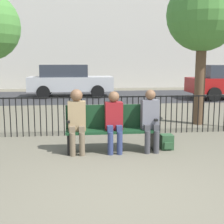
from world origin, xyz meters
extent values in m
plane|color=#605B4C|center=(0.00, 0.00, 0.00)|extent=(80.00, 80.00, 0.00)
cube|color=#14381E|center=(0.00, 2.08, 0.42)|extent=(1.82, 0.45, 0.05)
cube|color=#14381E|center=(0.00, 2.27, 0.69)|extent=(1.82, 0.05, 0.47)
cube|color=black|center=(-0.85, 2.08, 0.20)|extent=(0.06, 0.38, 0.40)
cube|color=black|center=(0.85, 2.08, 0.20)|extent=(0.06, 0.38, 0.40)
cube|color=black|center=(-0.85, 2.08, 0.65)|extent=(0.06, 0.38, 0.04)
cube|color=black|center=(0.85, 2.08, 0.65)|extent=(0.06, 0.38, 0.04)
cylinder|color=brown|center=(-0.78, 1.86, 0.23)|extent=(0.11, 0.11, 0.45)
cylinder|color=brown|center=(-0.60, 1.86, 0.23)|extent=(0.11, 0.11, 0.45)
cube|color=brown|center=(-0.78, 1.96, 0.50)|extent=(0.11, 0.20, 0.12)
cube|color=brown|center=(-0.60, 1.96, 0.50)|extent=(0.11, 0.20, 0.12)
cube|color=#997F59|center=(-0.69, 2.08, 0.74)|extent=(0.34, 0.22, 0.57)
sphere|color=brown|center=(-0.69, 2.06, 1.14)|extent=(0.23, 0.23, 0.23)
cylinder|color=navy|center=(-0.06, 1.86, 0.23)|extent=(0.11, 0.11, 0.45)
cylinder|color=navy|center=(0.12, 1.86, 0.23)|extent=(0.11, 0.11, 0.45)
cube|color=navy|center=(-0.06, 1.96, 0.50)|extent=(0.11, 0.20, 0.12)
cube|color=navy|center=(0.12, 1.96, 0.50)|extent=(0.11, 0.20, 0.12)
cube|color=maroon|center=(0.03, 2.08, 0.72)|extent=(0.34, 0.22, 0.55)
sphere|color=brown|center=(0.03, 2.06, 1.10)|extent=(0.21, 0.21, 0.21)
cylinder|color=#3D3D42|center=(0.67, 1.86, 0.23)|extent=(0.11, 0.11, 0.45)
cylinder|color=#3D3D42|center=(0.85, 1.86, 0.23)|extent=(0.11, 0.11, 0.45)
cube|color=#3D3D42|center=(0.67, 1.96, 0.50)|extent=(0.11, 0.20, 0.12)
cube|color=#3D3D42|center=(0.85, 1.96, 0.50)|extent=(0.11, 0.20, 0.12)
cube|color=slate|center=(0.76, 2.08, 0.74)|extent=(0.34, 0.22, 0.58)
sphere|color=brown|center=(0.76, 2.06, 1.13)|extent=(0.20, 0.20, 0.20)
cube|color=#284C2D|center=(1.13, 2.12, 0.15)|extent=(0.25, 0.23, 0.30)
cube|color=#284C2D|center=(1.13, 1.98, 0.11)|extent=(0.17, 0.04, 0.14)
cylinder|color=black|center=(-2.40, 3.55, 0.47)|extent=(0.02, 0.02, 0.95)
cylinder|color=black|center=(-2.26, 3.55, 0.47)|extent=(0.02, 0.02, 0.95)
cylinder|color=black|center=(-2.12, 3.55, 0.47)|extent=(0.02, 0.02, 0.95)
cylinder|color=black|center=(-1.98, 3.55, 0.47)|extent=(0.02, 0.02, 0.95)
cylinder|color=black|center=(-1.84, 3.55, 0.47)|extent=(0.02, 0.02, 0.95)
cylinder|color=black|center=(-1.70, 3.55, 0.47)|extent=(0.02, 0.02, 0.95)
cylinder|color=black|center=(-1.56, 3.55, 0.47)|extent=(0.02, 0.02, 0.95)
cylinder|color=black|center=(-1.42, 3.55, 0.47)|extent=(0.02, 0.02, 0.95)
cylinder|color=black|center=(-1.28, 3.55, 0.47)|extent=(0.02, 0.02, 0.95)
cylinder|color=black|center=(-1.14, 3.55, 0.47)|extent=(0.02, 0.02, 0.95)
cylinder|color=black|center=(-1.00, 3.55, 0.47)|extent=(0.02, 0.02, 0.95)
cylinder|color=black|center=(-0.86, 3.55, 0.47)|extent=(0.02, 0.02, 0.95)
cylinder|color=black|center=(-0.72, 3.55, 0.47)|extent=(0.02, 0.02, 0.95)
cylinder|color=black|center=(-0.58, 3.55, 0.47)|extent=(0.02, 0.02, 0.95)
cylinder|color=black|center=(-0.44, 3.55, 0.47)|extent=(0.02, 0.02, 0.95)
cylinder|color=black|center=(-0.30, 3.55, 0.47)|extent=(0.02, 0.02, 0.95)
cylinder|color=black|center=(-0.16, 3.55, 0.47)|extent=(0.02, 0.02, 0.95)
cylinder|color=black|center=(-0.02, 3.55, 0.47)|extent=(0.02, 0.02, 0.95)
cylinder|color=black|center=(0.12, 3.55, 0.47)|extent=(0.02, 0.02, 0.95)
cylinder|color=black|center=(0.26, 3.55, 0.47)|extent=(0.02, 0.02, 0.95)
cylinder|color=black|center=(0.40, 3.55, 0.47)|extent=(0.02, 0.02, 0.95)
cylinder|color=black|center=(0.54, 3.55, 0.47)|extent=(0.02, 0.02, 0.95)
cylinder|color=black|center=(0.68, 3.55, 0.47)|extent=(0.02, 0.02, 0.95)
cylinder|color=black|center=(0.82, 3.55, 0.47)|extent=(0.02, 0.02, 0.95)
cylinder|color=black|center=(0.96, 3.55, 0.47)|extent=(0.02, 0.02, 0.95)
cylinder|color=black|center=(1.10, 3.55, 0.47)|extent=(0.02, 0.02, 0.95)
cylinder|color=black|center=(1.24, 3.55, 0.47)|extent=(0.02, 0.02, 0.95)
cylinder|color=black|center=(1.38, 3.55, 0.47)|extent=(0.02, 0.02, 0.95)
cylinder|color=black|center=(1.52, 3.55, 0.47)|extent=(0.02, 0.02, 0.95)
cylinder|color=black|center=(1.66, 3.55, 0.47)|extent=(0.02, 0.02, 0.95)
cylinder|color=black|center=(1.80, 3.55, 0.47)|extent=(0.02, 0.02, 0.95)
cylinder|color=black|center=(1.94, 3.55, 0.47)|extent=(0.02, 0.02, 0.95)
cylinder|color=black|center=(2.08, 3.55, 0.47)|extent=(0.02, 0.02, 0.95)
cylinder|color=black|center=(2.22, 3.55, 0.47)|extent=(0.02, 0.02, 0.95)
cylinder|color=black|center=(2.36, 3.55, 0.47)|extent=(0.02, 0.02, 0.95)
cylinder|color=black|center=(2.50, 3.55, 0.47)|extent=(0.02, 0.02, 0.95)
cylinder|color=black|center=(2.64, 3.55, 0.47)|extent=(0.02, 0.02, 0.95)
cylinder|color=black|center=(2.78, 3.55, 0.47)|extent=(0.02, 0.02, 0.95)
cylinder|color=black|center=(2.92, 3.55, 0.47)|extent=(0.02, 0.02, 0.95)
cylinder|color=black|center=(3.06, 3.55, 0.47)|extent=(0.02, 0.02, 0.95)
cube|color=black|center=(0.00, 3.55, 0.93)|extent=(9.00, 0.03, 0.03)
cylinder|color=brown|center=(2.78, 4.55, 1.25)|extent=(0.29, 0.29, 2.50)
sphere|color=#478438|center=(2.78, 4.55, 3.05)|extent=(1.99, 1.99, 1.99)
cube|color=#2B2B2D|center=(0.00, 12.00, 0.00)|extent=(24.00, 6.00, 0.01)
cube|color=#B7B7BC|center=(-0.98, 12.06, 0.67)|extent=(4.20, 1.70, 0.70)
cube|color=#2D333D|center=(-1.29, 12.06, 1.32)|extent=(2.31, 1.56, 0.60)
cylinder|color=black|center=(0.32, 11.19, 0.32)|extent=(0.64, 0.20, 0.64)
cylinder|color=black|center=(0.32, 12.93, 0.32)|extent=(0.64, 0.20, 0.64)
cylinder|color=black|center=(-2.28, 11.19, 0.32)|extent=(0.64, 0.20, 0.64)
cylinder|color=black|center=(-2.28, 12.93, 0.32)|extent=(0.64, 0.20, 0.64)
cylinder|color=black|center=(5.44, 9.38, 0.32)|extent=(0.64, 0.20, 0.64)
cylinder|color=black|center=(5.44, 11.12, 0.32)|extent=(0.64, 0.20, 0.64)
camera|label=1|loc=(-0.68, -3.93, 1.78)|focal=50.00mm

